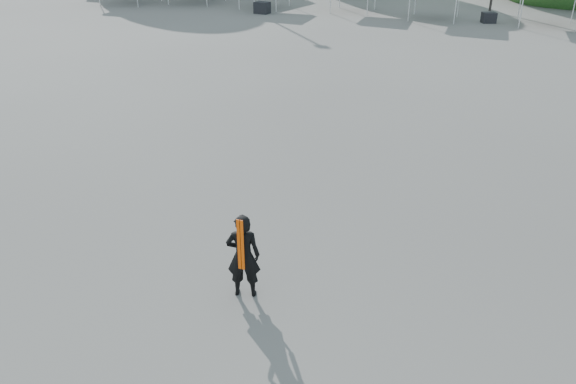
% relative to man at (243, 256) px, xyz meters
% --- Properties ---
extents(ground, '(120.00, 120.00, 0.00)m').
position_rel_man_xyz_m(ground, '(0.30, 1.90, -0.80)').
color(ground, '#474442').
rests_on(ground, ground).
extents(man, '(0.67, 0.54, 1.59)m').
position_rel_man_xyz_m(man, '(0.00, 0.00, 0.00)').
color(man, black).
rests_on(man, ground).
extents(crate_west, '(1.02, 0.84, 0.72)m').
position_rel_man_xyz_m(crate_west, '(-10.69, 27.91, -0.44)').
color(crate_west, black).
rests_on(crate_west, ground).
extents(crate_mid, '(0.95, 0.86, 0.61)m').
position_rel_man_xyz_m(crate_mid, '(3.32, 29.19, -0.49)').
color(crate_mid, black).
rests_on(crate_mid, ground).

